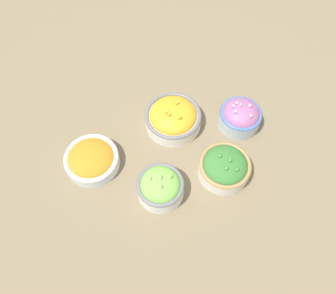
{
  "coord_description": "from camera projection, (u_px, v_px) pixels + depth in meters",
  "views": [
    {
      "loc": [
        0.3,
        0.32,
        0.83
      ],
      "look_at": [
        0.0,
        0.0,
        0.03
      ],
      "focal_mm": 35.0,
      "sensor_mm": 36.0,
      "label": 1
    }
  ],
  "objects": [
    {
      "name": "bowl_carrots",
      "position": [
        92.0,
        159.0,
        0.9
      ],
      "size": [
        0.15,
        0.15,
        0.05
      ],
      "color": "silver",
      "rests_on": "ground_plane"
    },
    {
      "name": "bowl_lettuce",
      "position": [
        160.0,
        187.0,
        0.85
      ],
      "size": [
        0.12,
        0.12,
        0.09
      ],
      "color": "white",
      "rests_on": "ground_plane"
    },
    {
      "name": "ground_plane",
      "position": [
        168.0,
        152.0,
        0.94
      ],
      "size": [
        3.0,
        3.0,
        0.0
      ],
      "primitive_type": "plane",
      "color": "#75664C"
    },
    {
      "name": "bowl_squash",
      "position": [
        173.0,
        117.0,
        0.96
      ],
      "size": [
        0.17,
        0.17,
        0.08
      ],
      "color": "silver",
      "rests_on": "ground_plane"
    },
    {
      "name": "bowl_broccoli",
      "position": [
        225.0,
        167.0,
        0.88
      ],
      "size": [
        0.14,
        0.14,
        0.08
      ],
      "color": "silver",
      "rests_on": "ground_plane"
    },
    {
      "name": "bowl_red_onion",
      "position": [
        240.0,
        116.0,
        0.95
      ],
      "size": [
        0.12,
        0.12,
        0.09
      ],
      "color": "#B2C1CC",
      "rests_on": "ground_plane"
    }
  ]
}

